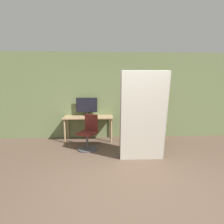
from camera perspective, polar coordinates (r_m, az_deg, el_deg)
name	(u,v)px	position (r m, az deg, el deg)	size (l,w,h in m)	color
ground_plane	(132,191)	(3.16, 6.63, -24.15)	(16.00, 16.00, 0.00)	brown
wall_back	(118,96)	(5.61, 2.01, 5.26)	(8.00, 0.06, 2.70)	#6B7A4C
desk	(89,120)	(5.39, -7.68, -2.49)	(1.49, 0.58, 0.75)	tan
monitor	(87,106)	(5.49, -8.24, 2.02)	(0.65, 0.22, 0.56)	black
office_chair	(88,135)	(4.74, -7.73, -7.58)	(0.60, 0.60, 0.92)	#4C4C51
bookshelf	(151,109)	(5.66, 12.51, 1.02)	(0.64, 0.34, 2.03)	brown
mattress_near	(144,117)	(3.92, 10.27, -1.62)	(1.01, 0.39, 2.02)	beige
mattress_far	(142,116)	(4.05, 9.86, -1.28)	(1.01, 0.24, 2.02)	beige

